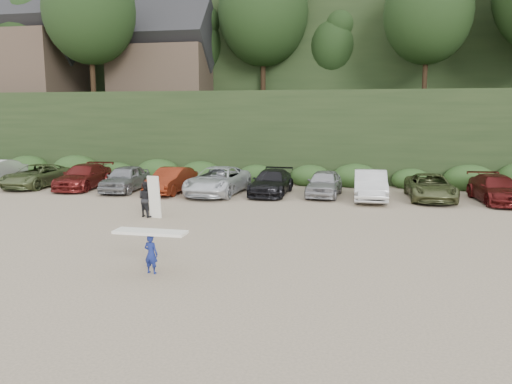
# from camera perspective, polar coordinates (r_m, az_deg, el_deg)

# --- Properties ---
(ground) EXTENTS (120.00, 120.00, 0.00)m
(ground) POSITION_cam_1_polar(r_m,az_deg,el_deg) (18.20, -2.67, -5.48)
(ground) COLOR tan
(ground) RESTS_ON ground
(hillside_backdrop) EXTENTS (90.00, 41.50, 28.00)m
(hillside_backdrop) POSITION_cam_1_polar(r_m,az_deg,el_deg) (53.61, 6.82, 16.11)
(hillside_backdrop) COLOR black
(hillside_backdrop) RESTS_ON ground
(parked_cars) EXTENTS (39.30, 5.94, 1.64)m
(parked_cars) POSITION_cam_1_polar(r_m,az_deg,el_deg) (28.30, -3.19, 1.28)
(parked_cars) COLOR #9B9B9F
(parked_cars) RESTS_ON ground
(child_surfer) EXTENTS (2.10, 0.61, 1.26)m
(child_surfer) POSITION_cam_1_polar(r_m,az_deg,el_deg) (14.58, -11.94, -5.88)
(child_surfer) COLOR navy
(child_surfer) RESTS_ON ground
(adult_surfer) EXTENTS (1.26, 0.88, 1.87)m
(adult_surfer) POSITION_cam_1_polar(r_m,az_deg,el_deg) (22.50, -12.37, -0.77)
(adult_surfer) COLOR black
(adult_surfer) RESTS_ON ground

